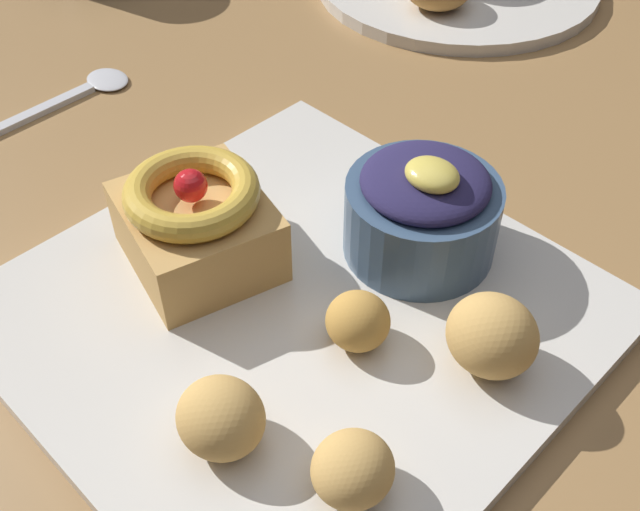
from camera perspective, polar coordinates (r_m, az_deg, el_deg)
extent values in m
cube|color=olive|center=(0.61, 6.10, 6.94)|extent=(1.23, 1.12, 0.04)
cylinder|color=olive|center=(1.39, 0.94, 12.69)|extent=(0.07, 0.07, 0.69)
cube|color=silver|center=(0.45, -1.78, -4.31)|extent=(0.31, 0.31, 0.01)
cube|color=tan|center=(0.47, -8.92, 1.60)|extent=(0.11, 0.10, 0.05)
torus|color=gold|center=(0.45, -9.35, 4.52)|extent=(0.10, 0.10, 0.02)
sphere|color=red|center=(0.44, -9.43, 5.01)|extent=(0.02, 0.02, 0.02)
cylinder|color=#3D5675|center=(0.47, 7.57, 2.76)|extent=(0.10, 0.10, 0.05)
ellipsoid|color=#28234C|center=(0.45, 7.91, 5.48)|extent=(0.08, 0.08, 0.02)
ellipsoid|color=#E5CC56|center=(0.44, 8.39, 6.01)|extent=(0.03, 0.03, 0.01)
ellipsoid|color=gold|center=(0.42, 2.85, -4.92)|extent=(0.04, 0.04, 0.03)
ellipsoid|color=tan|center=(0.38, -7.43, -11.94)|extent=(0.05, 0.04, 0.04)
ellipsoid|color=tan|center=(0.37, 2.47, -15.67)|extent=(0.04, 0.04, 0.03)
ellipsoid|color=tan|center=(0.42, 12.75, -5.86)|extent=(0.05, 0.05, 0.04)
cube|color=silver|center=(0.66, -20.11, 10.18)|extent=(0.01, 0.10, 0.00)
ellipsoid|color=silver|center=(0.69, -15.62, 12.56)|extent=(0.04, 0.03, 0.00)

